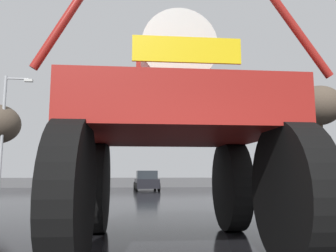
{
  "coord_description": "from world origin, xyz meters",
  "views": [
    {
      "loc": [
        -0.84,
        -2.07,
        1.31
      ],
      "look_at": [
        -0.15,
        5.81,
        2.41
      ],
      "focal_mm": 36.35,
      "sensor_mm": 36.0,
      "label": 1
    }
  ],
  "objects_px": {
    "sedan_ahead": "(146,181)",
    "bare_tree_right": "(318,107)",
    "traffic_signal_near_right": "(310,134)",
    "oversize_sprayer": "(172,132)",
    "streetlight_far_left": "(5,128)"
  },
  "relations": [
    {
      "from": "streetlight_far_left",
      "to": "bare_tree_right",
      "type": "distance_m",
      "value": 19.35
    },
    {
      "from": "sedan_ahead",
      "to": "bare_tree_right",
      "type": "distance_m",
      "value": 13.7
    },
    {
      "from": "oversize_sprayer",
      "to": "bare_tree_right",
      "type": "height_order",
      "value": "bare_tree_right"
    },
    {
      "from": "oversize_sprayer",
      "to": "bare_tree_right",
      "type": "bearing_deg",
      "value": -38.07
    },
    {
      "from": "oversize_sprayer",
      "to": "traffic_signal_near_right",
      "type": "height_order",
      "value": "oversize_sprayer"
    },
    {
      "from": "bare_tree_right",
      "to": "sedan_ahead",
      "type": "bearing_deg",
      "value": 144.6
    },
    {
      "from": "oversize_sprayer",
      "to": "bare_tree_right",
      "type": "relative_size",
      "value": 0.78
    },
    {
      "from": "sedan_ahead",
      "to": "traffic_signal_near_right",
      "type": "relative_size",
      "value": 1.22
    },
    {
      "from": "bare_tree_right",
      "to": "oversize_sprayer",
      "type": "bearing_deg",
      "value": -127.75
    },
    {
      "from": "oversize_sprayer",
      "to": "streetlight_far_left",
      "type": "relative_size",
      "value": 0.72
    },
    {
      "from": "sedan_ahead",
      "to": "streetlight_far_left",
      "type": "bearing_deg",
      "value": 121.81
    },
    {
      "from": "sedan_ahead",
      "to": "traffic_signal_near_right",
      "type": "distance_m",
      "value": 18.11
    },
    {
      "from": "bare_tree_right",
      "to": "traffic_signal_near_right",
      "type": "bearing_deg",
      "value": -120.59
    },
    {
      "from": "traffic_signal_near_right",
      "to": "streetlight_far_left",
      "type": "xyz_separation_m",
      "value": [
        -13.36,
        11.28,
        1.57
      ]
    },
    {
      "from": "sedan_ahead",
      "to": "oversize_sprayer",
      "type": "bearing_deg",
      "value": 176.67
    }
  ]
}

